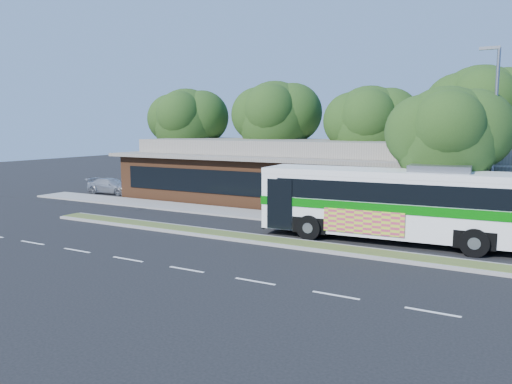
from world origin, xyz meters
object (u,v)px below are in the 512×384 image
Objects in this scene: sedan at (111,186)px; sidewalk_tree at (454,136)px; lamp_post at (493,138)px; transit_bus at (402,199)px.

sedan is 26.82m from sidewalk_tree.
sidewalk_tree is (26.27, -3.16, 4.34)m from sedan.
transit_bus is (-3.50, -2.41, -2.84)m from lamp_post.
sidewalk_tree is at bearing -99.51° from sedan.
lamp_post is 0.68× the size of transit_bus.
lamp_post reaches higher than sedan.
sidewalk_tree reaches higher than sedan.
transit_bus is at bearing -105.93° from sedan.
lamp_post is at bearing 30.94° from transit_bus.
lamp_post is 28.53m from sedan.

